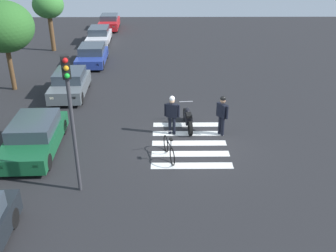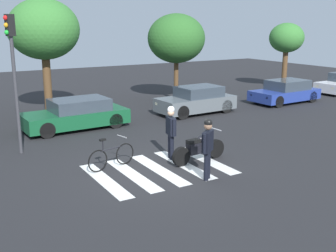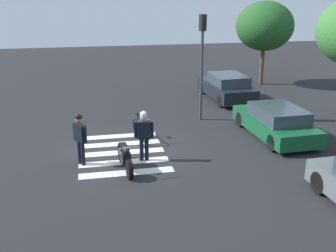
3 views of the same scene
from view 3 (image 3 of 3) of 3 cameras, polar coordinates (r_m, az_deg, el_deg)
name	(u,v)px [view 3 (image 3 of 3)]	position (r m, az deg, el deg)	size (l,w,h in m)	color
ground_plane	(122,152)	(15.24, -6.43, -3.67)	(60.00, 60.00, 0.00)	#232326
police_motorcycle	(125,156)	(13.69, -6.01, -4.23)	(2.11, 0.62, 1.03)	black
leaning_bicycle	(140,131)	(16.31, -3.85, -0.64)	(1.70, 0.54, 1.01)	black
officer_on_foot	(80,135)	(14.08, -12.12, -1.25)	(0.57, 0.45, 1.82)	black
officer_by_motorcycle	(144,132)	(14.13, -3.38, -0.87)	(0.29, 0.67, 1.80)	black
crosswalk_stripes	(122,152)	(15.23, -6.43, -3.66)	(4.05, 3.12, 0.01)	silver
car_black_suv	(227,87)	(22.55, 8.17, 5.35)	(4.35, 2.07, 1.38)	black
car_green_compact	(276,122)	(17.12, 14.74, 0.54)	(4.44, 2.05, 1.28)	black
traffic_light_pole	(202,51)	(18.30, 4.73, 10.28)	(0.36, 0.31, 4.70)	#38383D
street_tree_near	(265,26)	(26.23, 13.28, 13.35)	(3.48, 3.48, 5.07)	brown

